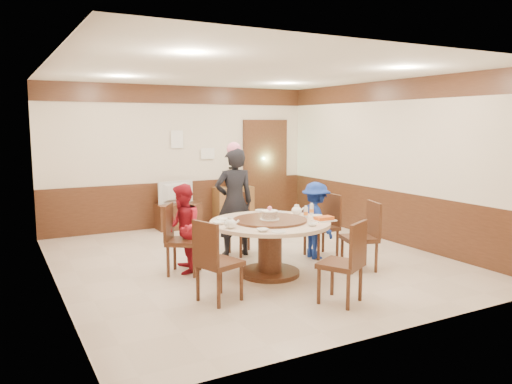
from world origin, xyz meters
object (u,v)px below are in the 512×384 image
birthday_cake (270,215)px  television (178,192)px  thermos (231,178)px  banquet_table (270,237)px  person_red (183,229)px  shrimp_platter (324,219)px  person_standing (234,202)px  tv_stand (178,216)px  person_blue (316,220)px  side_cabinet (233,205)px

birthday_cake → television: 3.54m
television → thermos: bearing=170.3°
banquet_table → television: bearing=91.2°
person_red → shrimp_platter: bearing=73.8°
banquet_table → person_standing: person_standing is taller
person_red → tv_stand: 3.00m
shrimp_platter → thermos: thermos is taller
birthday_cake → person_standing: bearing=87.7°
birthday_cake → person_red: bearing=144.3°
tv_stand → thermos: size_ratio=2.24×
banquet_table → birthday_cake: 0.31m
person_blue → side_cabinet: person_blue is taller
person_blue → shrimp_platter: person_blue is taller
person_blue → side_cabinet: (0.09, 3.12, -0.21)m
person_red → birthday_cake: 1.23m
person_standing → thermos: 2.61m
birthday_cake → thermos: thermos is taller
tv_stand → thermos: 1.37m
tv_stand → birthday_cake: bearing=-89.1°
birthday_cake → thermos: bearing=72.6°
television → person_blue: bearing=99.0°
birthday_cake → television: birthday_cake is taller
person_standing → person_blue: 1.29m
banquet_table → shrimp_platter: size_ratio=5.46×
person_standing → side_cabinet: person_standing is taller
person_blue → shrimp_platter: bearing=153.1°
person_red → tv_stand: (0.93, 2.83, -0.37)m
person_red → birthday_cake: (0.98, -0.71, 0.22)m
person_blue → side_cabinet: size_ratio=1.47×
person_standing → birthday_cake: (-0.05, -1.20, -0.00)m
person_red → person_blue: 2.07m
person_blue → thermos: bearing=0.1°
person_red → tv_stand: size_ratio=1.46×
tv_stand → thermos: (1.18, 0.03, 0.69)m
shrimp_platter → television: bearing=100.6°
shrimp_platter → side_cabinet: size_ratio=0.38×
tv_stand → person_red: bearing=-108.1°
person_red → television: 2.98m
birthday_cake → tv_stand: bearing=90.9°
shrimp_platter → thermos: 3.91m
shrimp_platter → person_red: bearing=148.3°
banquet_table → tv_stand: banquet_table is taller
thermos → tv_stand: bearing=-178.5°
banquet_table → person_red: size_ratio=1.32×
banquet_table → person_blue: (1.05, 0.42, 0.06)m
tv_stand → side_cabinet: side_cabinet is taller
banquet_table → person_red: (-1.00, 0.68, 0.09)m
person_standing → side_cabinet: size_ratio=2.11×
banquet_table → person_blue: bearing=21.9°
side_cabinet → person_red: bearing=-126.9°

